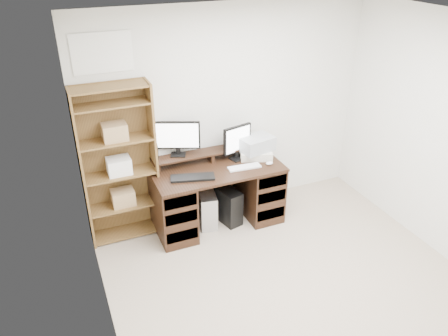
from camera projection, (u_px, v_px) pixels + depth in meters
room at (325, 195)px, 3.52m from camera, size 3.54×4.04×2.54m
desk at (217, 194)px, 5.16m from camera, size 1.50×0.70×0.75m
riser_shelf at (210, 153)px, 5.12m from camera, size 1.40×0.22×0.12m
monitor_wide at (177, 136)px, 4.91m from camera, size 0.49×0.22×0.41m
monitor_small at (237, 141)px, 5.09m from camera, size 0.38×0.18×0.41m
speaker at (155, 152)px, 4.87m from camera, size 0.08×0.08×0.18m
keyboard_black at (193, 177)px, 4.76m from camera, size 0.51×0.28×0.03m
keyboard_white at (244, 167)px, 4.98m from camera, size 0.39×0.14×0.02m
mouse at (269, 163)px, 5.05m from camera, size 0.10×0.08×0.04m
printer at (256, 154)px, 5.21m from camera, size 0.45×0.39×0.09m
basket at (256, 144)px, 5.15m from camera, size 0.44×0.35×0.17m
tower_silver at (207, 207)px, 5.24m from camera, size 0.27×0.46×0.43m
tower_black at (226, 204)px, 5.29m from camera, size 0.29×0.47×0.44m
bookshelf at (118, 163)px, 4.72m from camera, size 0.80×0.30×1.80m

